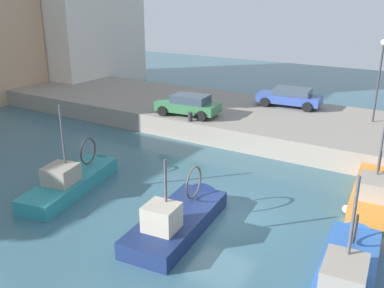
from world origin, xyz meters
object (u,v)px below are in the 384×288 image
at_px(parked_car_green, 189,105).
at_px(quay_streetlamp, 380,67).
at_px(fishing_boat_navy, 182,223).
at_px(mooring_bollard_mid, 190,117).
at_px(fishing_boat_blue, 347,275).
at_px(parked_car_blue, 290,97).
at_px(fishing_boat_teal, 76,185).
at_px(fishing_boat_orange, 374,198).

distance_m(parked_car_green, quay_streetlamp, 11.40).
relative_size(fishing_boat_navy, mooring_bollard_mid, 11.22).
height_order(fishing_boat_blue, parked_car_blue, fishing_boat_blue).
bearing_deg(mooring_bollard_mid, fishing_boat_teal, 173.56).
distance_m(fishing_boat_blue, mooring_bollard_mid, 14.32).
height_order(fishing_boat_blue, mooring_bollard_mid, fishing_boat_blue).
relative_size(fishing_boat_navy, parked_car_green, 1.52).
bearing_deg(fishing_boat_navy, parked_car_blue, 4.52).
xyz_separation_m(parked_car_green, parked_car_blue, (5.42, -4.66, -0.01)).
distance_m(parked_car_blue, quay_streetlamp, 6.10).
relative_size(fishing_boat_teal, fishing_boat_blue, 0.99).
bearing_deg(fishing_boat_orange, parked_car_green, 72.35).
height_order(parked_car_blue, mooring_bollard_mid, parked_car_blue).
bearing_deg(fishing_boat_blue, mooring_bollard_mid, 51.96).
bearing_deg(quay_streetlamp, fishing_boat_teal, 143.91).
bearing_deg(fishing_boat_blue, fishing_boat_navy, 89.64).
height_order(parked_car_green, parked_car_blue, parked_car_green).
xyz_separation_m(fishing_boat_orange, quay_streetlamp, (8.31, 1.64, 4.33)).
relative_size(parked_car_green, quay_streetlamp, 0.84).
height_order(parked_car_green, mooring_bollard_mid, parked_car_green).
height_order(fishing_boat_teal, mooring_bollard_mid, fishing_boat_teal).
bearing_deg(parked_car_blue, fishing_boat_blue, -154.26).
xyz_separation_m(fishing_boat_orange, parked_car_blue, (9.16, 7.11, 1.75)).
distance_m(fishing_boat_orange, quay_streetlamp, 9.51).
bearing_deg(parked_car_blue, mooring_bollard_mid, 149.25).
bearing_deg(fishing_boat_blue, parked_car_blue, 25.74).
xyz_separation_m(parked_car_green, mooring_bollard_mid, (-1.08, -0.79, -0.41)).
relative_size(parked_car_green, parked_car_blue, 0.95).
bearing_deg(mooring_bollard_mid, parked_car_blue, -30.75).
bearing_deg(parked_car_green, fishing_boat_orange, -107.65).
height_order(fishing_boat_teal, parked_car_blue, fishing_boat_teal).
xyz_separation_m(fishing_boat_teal, parked_car_green, (9.54, -0.16, 1.76)).
height_order(fishing_boat_teal, quay_streetlamp, quay_streetlamp).
bearing_deg(mooring_bollard_mid, fishing_boat_navy, -149.92).
bearing_deg(fishing_boat_orange, quay_streetlamp, 11.16).
relative_size(fishing_boat_teal, parked_car_blue, 1.54).
bearing_deg(parked_car_blue, fishing_boat_teal, 162.14).
xyz_separation_m(fishing_boat_navy, fishing_boat_blue, (-0.04, -6.16, 0.02)).
xyz_separation_m(fishing_boat_blue, quay_streetlamp, (14.44, 1.90, 4.32)).
distance_m(fishing_boat_navy, mooring_bollard_mid, 10.20).
bearing_deg(parked_car_green, mooring_bollard_mid, -143.64).
bearing_deg(mooring_bollard_mid, fishing_boat_blue, -128.04).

